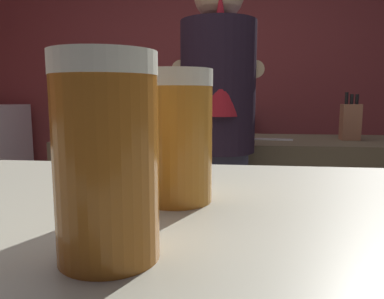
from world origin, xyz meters
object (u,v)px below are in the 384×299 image
(pint_glass_far, at_px, (106,158))
(chefs_knife, at_px, (271,139))
(mixing_bowl, at_px, (156,132))
(bottle_soy, at_px, (162,97))
(pint_glass_near, at_px, (176,136))
(knife_block, at_px, (350,121))
(bottle_vinegar, at_px, (185,97))
(bartender, at_px, (218,134))

(pint_glass_far, bearing_deg, chefs_knife, 81.38)
(mixing_bowl, distance_m, bottle_soy, 1.13)
(chefs_knife, distance_m, pint_glass_near, 1.76)
(knife_block, xyz_separation_m, bottle_vinegar, (-1.10, 1.20, 0.13))
(pint_glass_near, bearing_deg, bartender, 90.81)
(pint_glass_near, xyz_separation_m, bottle_vinegar, (-0.39, 2.99, 0.04))
(pint_glass_far, bearing_deg, bartender, 89.80)
(chefs_knife, bearing_deg, knife_block, 14.15)
(chefs_knife, height_order, bottle_vinegar, bottle_vinegar)
(pint_glass_far, bearing_deg, bottle_vinegar, 96.75)
(mixing_bowl, height_order, bottle_soy, bottle_soy)
(knife_block, height_order, pint_glass_far, pint_glass_far)
(bartender, height_order, knife_block, bartender)
(knife_block, bearing_deg, pint_glass_far, -110.55)
(bottle_soy, bearing_deg, bottle_vinegar, 20.26)
(bartender, height_order, bottle_vinegar, bartender)
(chefs_knife, height_order, pint_glass_far, pint_glass_far)
(pint_glass_far, bearing_deg, mixing_bowl, 101.22)
(bartender, distance_m, pint_glass_far, 1.47)
(mixing_bowl, distance_m, chefs_knife, 0.68)
(knife_block, bearing_deg, bottle_vinegar, 132.43)
(pint_glass_near, bearing_deg, chefs_knife, 81.43)
(mixing_bowl, bearing_deg, chefs_knife, -7.41)
(bartender, distance_m, mixing_bowl, 0.63)
(knife_block, distance_m, bottle_soy, 1.72)
(bottle_soy, bearing_deg, mixing_bowl, -80.68)
(knife_block, height_order, pint_glass_near, pint_glass_near)
(bartender, relative_size, pint_glass_near, 12.29)
(chefs_knife, height_order, bottle_soy, bottle_soy)
(bartender, bearing_deg, bottle_soy, 12.91)
(bartender, xyz_separation_m, bottle_soy, (-0.57, 1.59, 0.16))
(pint_glass_far, distance_m, bottle_soy, 3.11)
(bottle_soy, xyz_separation_m, bottle_vinegar, (0.20, 0.07, 0.00))
(chefs_knife, xyz_separation_m, bottle_vinegar, (-0.65, 1.26, 0.23))
(pint_glass_far, bearing_deg, knife_block, 69.45)
(knife_block, distance_m, pint_glass_near, 1.92)
(mixing_bowl, xyz_separation_m, pint_glass_far, (0.39, -1.96, 0.18))
(chefs_knife, distance_m, bottle_vinegar, 1.44)
(bartender, xyz_separation_m, pint_glass_near, (0.02, -1.32, 0.13))
(pint_glass_near, distance_m, bottle_soy, 2.97)
(pint_glass_far, relative_size, bottle_soy, 0.56)
(bartender, relative_size, bottle_soy, 6.82)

